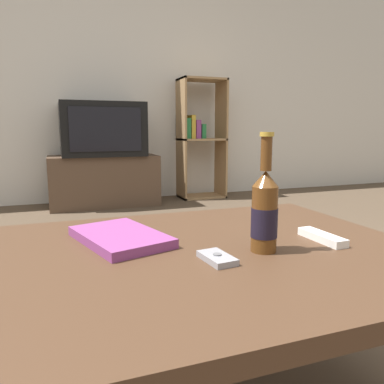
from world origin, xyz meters
The scene contains 9 objects.
back_wall centered at (0.00, 3.02, 1.30)m, with size 8.00×0.05×2.60m.
coffee_table centered at (0.00, 0.00, 0.36)m, with size 1.03×0.83×0.42m.
tv_stand centered at (0.07, 2.72, 0.23)m, with size 0.98×0.45×0.47m.
television centered at (0.07, 2.72, 0.71)m, with size 0.73×0.53×0.48m.
bookshelf centered at (1.06, 2.81, 0.63)m, with size 0.46×0.30×1.21m.
beer_bottle centered at (0.11, -0.06, 0.51)m, with size 0.06×0.06×0.28m.
cell_phone centered at (-0.02, -0.09, 0.42)m, with size 0.06×0.10×0.02m.
remote_control centered at (0.30, -0.04, 0.43)m, with size 0.04×0.15×0.02m.
table_book centered at (-0.19, 0.13, 0.43)m, with size 0.25×0.32×0.02m.
Camera 1 is at (-0.34, -0.81, 0.70)m, focal length 35.00 mm.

